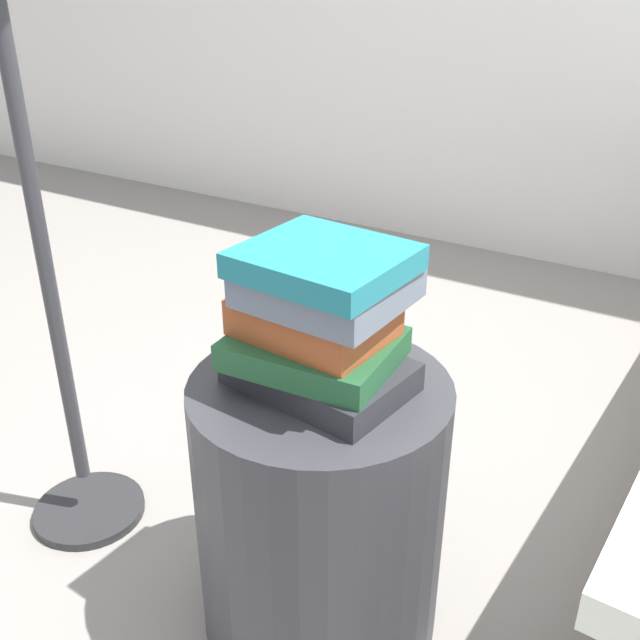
{
  "coord_description": "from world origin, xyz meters",
  "views": [
    {
      "loc": [
        0.51,
        -0.86,
        1.14
      ],
      "look_at": [
        0.0,
        0.0,
        0.62
      ],
      "focal_mm": 41.69,
      "sensor_mm": 36.0,
      "label": 1
    }
  ],
  "objects_px": {
    "book_teal": "(324,262)",
    "book_forest": "(314,349)",
    "side_table": "(320,509)",
    "book_rust": "(313,318)",
    "book_charcoal": "(321,372)",
    "book_slate": "(328,286)"
  },
  "relations": [
    {
      "from": "book_teal",
      "to": "book_slate",
      "type": "bearing_deg",
      "value": 94.16
    },
    {
      "from": "book_charcoal",
      "to": "book_teal",
      "type": "relative_size",
      "value": 1.17
    },
    {
      "from": "book_teal",
      "to": "book_charcoal",
      "type": "bearing_deg",
      "value": 147.95
    },
    {
      "from": "book_charcoal",
      "to": "book_slate",
      "type": "height_order",
      "value": "book_slate"
    },
    {
      "from": "book_teal",
      "to": "book_forest",
      "type": "bearing_deg",
      "value": -154.05
    },
    {
      "from": "book_charcoal",
      "to": "book_forest",
      "type": "xyz_separation_m",
      "value": [
        -0.01,
        -0.01,
        0.05
      ]
    },
    {
      "from": "side_table",
      "to": "book_teal",
      "type": "height_order",
      "value": "book_teal"
    },
    {
      "from": "side_table",
      "to": "book_teal",
      "type": "relative_size",
      "value": 2.2
    },
    {
      "from": "book_charcoal",
      "to": "side_table",
      "type": "bearing_deg",
      "value": -81.63
    },
    {
      "from": "book_rust",
      "to": "book_teal",
      "type": "bearing_deg",
      "value": 9.18
    },
    {
      "from": "side_table",
      "to": "book_charcoal",
      "type": "bearing_deg",
      "value": 90.18
    },
    {
      "from": "book_forest",
      "to": "book_rust",
      "type": "distance_m",
      "value": 0.05
    },
    {
      "from": "book_slate",
      "to": "side_table",
      "type": "bearing_deg",
      "value": -125.64
    },
    {
      "from": "book_charcoal",
      "to": "book_slate",
      "type": "relative_size",
      "value": 1.2
    },
    {
      "from": "book_charcoal",
      "to": "book_forest",
      "type": "height_order",
      "value": "book_forest"
    },
    {
      "from": "book_rust",
      "to": "book_forest",
      "type": "bearing_deg",
      "value": -37.28
    },
    {
      "from": "book_rust",
      "to": "book_slate",
      "type": "height_order",
      "value": "book_slate"
    },
    {
      "from": "side_table",
      "to": "book_forest",
      "type": "relative_size",
      "value": 2.06
    },
    {
      "from": "book_forest",
      "to": "book_slate",
      "type": "xyz_separation_m",
      "value": [
        0.01,
        0.02,
        0.1
      ]
    },
    {
      "from": "book_slate",
      "to": "book_rust",
      "type": "bearing_deg",
      "value": -143.63
    },
    {
      "from": "book_rust",
      "to": "side_table",
      "type": "bearing_deg",
      "value": 19.36
    },
    {
      "from": "book_forest",
      "to": "book_slate",
      "type": "distance_m",
      "value": 0.11
    }
  ]
}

